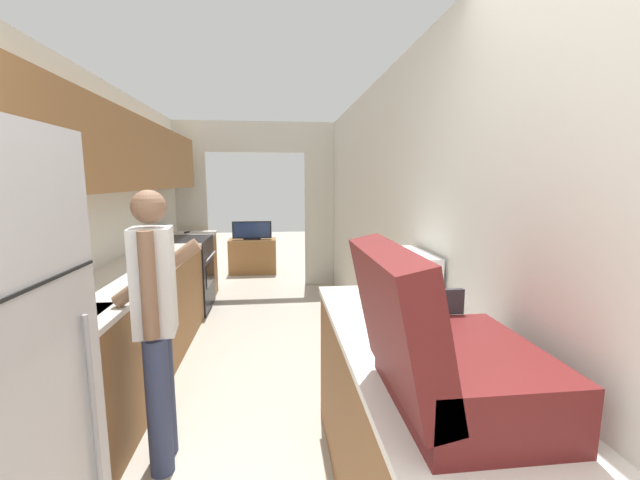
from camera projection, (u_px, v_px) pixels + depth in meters
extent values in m
cube|color=silver|center=(44.00, 240.00, 2.55)|extent=(0.06, 7.85, 2.50)
cube|color=brown|center=(127.00, 154.00, 3.50)|extent=(0.32, 4.14, 0.65)
cube|color=silver|center=(406.00, 234.00, 2.82)|extent=(0.06, 7.85, 2.50)
cube|color=silver|center=(186.00, 221.00, 5.90)|extent=(0.65, 0.06, 2.05)
cube|color=silver|center=(326.00, 220.00, 6.13)|extent=(0.65, 0.06, 2.05)
cube|color=silver|center=(255.00, 137.00, 5.83)|extent=(2.77, 0.06, 0.45)
cube|color=brown|center=(131.00, 331.00, 3.15)|extent=(0.60, 2.95, 0.88)
cube|color=silver|center=(126.00, 276.00, 3.07)|extent=(0.62, 2.97, 0.03)
cube|color=brown|center=(194.00, 266.00, 5.55)|extent=(0.60, 0.41, 0.88)
cube|color=silver|center=(192.00, 234.00, 5.49)|extent=(0.62, 0.43, 0.03)
cube|color=#9EA3A8|center=(58.00, 316.00, 2.11)|extent=(0.42, 0.44, 0.00)
cube|color=brown|center=(405.00, 434.00, 1.86)|extent=(0.60, 1.86, 0.88)
cube|color=silver|center=(409.00, 343.00, 1.80)|extent=(0.62, 1.88, 0.03)
cube|color=black|center=(37.00, 285.00, 1.21)|extent=(0.01, 0.74, 0.01)
cylinder|color=#99999E|center=(93.00, 403.00, 1.54)|extent=(0.02, 0.02, 0.73)
cube|color=black|center=(185.00, 274.00, 4.97)|extent=(0.62, 0.77, 0.91)
cube|color=black|center=(210.00, 274.00, 5.01)|extent=(0.01, 0.52, 0.27)
cylinder|color=#B7B7BC|center=(211.00, 256.00, 4.97)|extent=(0.02, 0.62, 0.02)
cube|color=black|center=(158.00, 234.00, 4.86)|extent=(0.04, 0.77, 0.14)
cylinder|color=#232328|center=(190.00, 241.00, 4.75)|extent=(0.16, 0.16, 0.01)
cylinder|color=#232328|center=(196.00, 237.00, 5.08)|extent=(0.16, 0.16, 0.01)
cylinder|color=#232328|center=(169.00, 241.00, 4.72)|extent=(0.16, 0.16, 0.01)
cylinder|color=#232328|center=(176.00, 237.00, 5.06)|extent=(0.16, 0.16, 0.01)
cylinder|color=#384266|center=(159.00, 407.00, 2.16)|extent=(0.15, 0.15, 0.79)
cylinder|color=#384266|center=(163.00, 391.00, 2.32)|extent=(0.15, 0.15, 0.79)
cube|color=white|center=(153.00, 281.00, 2.14)|extent=(0.24, 0.24, 0.59)
cylinder|color=#8C664C|center=(148.00, 286.00, 2.00)|extent=(0.09, 0.09, 0.56)
cylinder|color=#8C664C|center=(158.00, 273.00, 2.27)|extent=(0.51, 0.14, 0.39)
sphere|color=#8C664C|center=(149.00, 207.00, 2.08)|extent=(0.18, 0.18, 0.18)
cube|color=#5B1919|center=(465.00, 376.00, 1.26)|extent=(0.44, 0.57, 0.20)
cube|color=#5B1919|center=(397.00, 319.00, 1.20)|extent=(0.20, 0.57, 0.46)
cube|color=#2D2D33|center=(431.00, 302.00, 1.53)|extent=(0.27, 0.02, 0.10)
cube|color=white|center=(397.00, 279.00, 2.28)|extent=(0.35, 0.47, 0.31)
cube|color=black|center=(369.00, 281.00, 2.22)|extent=(0.01, 0.28, 0.21)
cube|color=#38383D|center=(361.00, 273.00, 2.42)|extent=(0.01, 0.09, 0.22)
cube|color=white|center=(417.00, 335.00, 1.81)|extent=(0.19, 0.23, 0.03)
cube|color=white|center=(415.00, 331.00, 1.80)|extent=(0.24, 0.25, 0.02)
cube|color=brown|center=(253.00, 256.00, 6.98)|extent=(0.82, 0.42, 0.61)
cube|color=black|center=(252.00, 239.00, 6.89)|extent=(0.30, 0.16, 0.02)
cube|color=black|center=(252.00, 230.00, 6.87)|extent=(0.68, 0.04, 0.30)
cube|color=navy|center=(252.00, 230.00, 6.84)|extent=(0.63, 0.01, 0.27)
cube|color=#B7B7BC|center=(189.00, 231.00, 5.60)|extent=(0.09, 0.19, 0.00)
cube|color=black|center=(187.00, 232.00, 5.45)|extent=(0.06, 0.11, 0.02)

